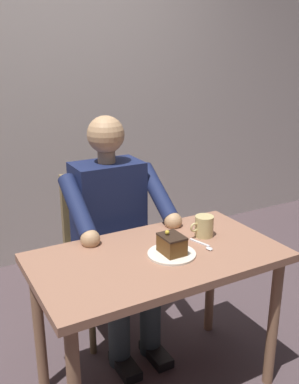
{
  "coord_description": "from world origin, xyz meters",
  "views": [
    {
      "loc": [
        0.84,
        1.44,
        1.53
      ],
      "look_at": [
        -0.01,
        -0.1,
        0.95
      ],
      "focal_mm": 40.08,
      "sensor_mm": 36.0,
      "label": 1
    }
  ],
  "objects_px": {
    "chair": "(103,244)",
    "coffee_cup": "(204,226)",
    "seated_person": "(115,231)",
    "dining_table": "(158,273)",
    "dessert_spoon": "(205,246)",
    "cake_slice": "(172,244)"
  },
  "relations": [
    {
      "from": "chair",
      "to": "coffee_cup",
      "type": "relative_size",
      "value": 7.26
    },
    {
      "from": "seated_person",
      "to": "coffee_cup",
      "type": "height_order",
      "value": "seated_person"
    },
    {
      "from": "coffee_cup",
      "to": "dining_table",
      "type": "bearing_deg",
      "value": 11.58
    },
    {
      "from": "chair",
      "to": "dessert_spoon",
      "type": "xyz_separation_m",
      "value": [
        -0.22,
        0.67,
        0.21
      ]
    },
    {
      "from": "cake_slice",
      "to": "dessert_spoon",
      "type": "relative_size",
      "value": 0.82
    },
    {
      "from": "dessert_spoon",
      "to": "coffee_cup",
      "type": "bearing_deg",
      "value": -122.74
    },
    {
      "from": "seated_person",
      "to": "cake_slice",
      "type": "relative_size",
      "value": 10.52
    },
    {
      "from": "dining_table",
      "to": "seated_person",
      "type": "height_order",
      "value": "seated_person"
    },
    {
      "from": "chair",
      "to": "seated_person",
      "type": "relative_size",
      "value": 0.73
    },
    {
      "from": "dessert_spoon",
      "to": "seated_person",
      "type": "bearing_deg",
      "value": -66.05
    },
    {
      "from": "dining_table",
      "to": "coffee_cup",
      "type": "height_order",
      "value": "coffee_cup"
    },
    {
      "from": "seated_person",
      "to": "cake_slice",
      "type": "bearing_deg",
      "value": 95.28
    },
    {
      "from": "chair",
      "to": "dining_table",
      "type": "bearing_deg",
      "value": 90.0
    },
    {
      "from": "seated_person",
      "to": "coffee_cup",
      "type": "xyz_separation_m",
      "value": [
        -0.28,
        0.39,
        0.12
      ]
    },
    {
      "from": "seated_person",
      "to": "cake_slice",
      "type": "xyz_separation_m",
      "value": [
        -0.05,
        0.49,
        0.12
      ]
    },
    {
      "from": "chair",
      "to": "dessert_spoon",
      "type": "bearing_deg",
      "value": 108.2
    },
    {
      "from": "cake_slice",
      "to": "dessert_spoon",
      "type": "xyz_separation_m",
      "value": [
        -0.17,
        0.0,
        -0.05
      ]
    },
    {
      "from": "coffee_cup",
      "to": "dessert_spoon",
      "type": "distance_m",
      "value": 0.13
    },
    {
      "from": "chair",
      "to": "cake_slice",
      "type": "height_order",
      "value": "chair"
    },
    {
      "from": "dining_table",
      "to": "coffee_cup",
      "type": "bearing_deg",
      "value": -168.42
    },
    {
      "from": "chair",
      "to": "seated_person",
      "type": "height_order",
      "value": "seated_person"
    },
    {
      "from": "coffee_cup",
      "to": "dessert_spoon",
      "type": "bearing_deg",
      "value": 57.26
    }
  ]
}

